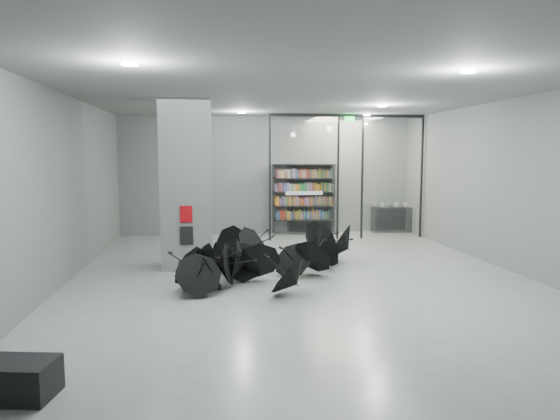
{
  "coord_description": "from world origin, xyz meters",
  "views": [
    {
      "loc": [
        -1.87,
        -10.49,
        2.7
      ],
      "look_at": [
        -0.3,
        1.5,
        1.4
      ],
      "focal_mm": 32.79,
      "sensor_mm": 36.0,
      "label": 1
    }
  ],
  "objects": [
    {
      "name": "bookshelf",
      "position": [
        1.21,
        6.75,
        1.2
      ],
      "size": [
        2.22,
        0.73,
        2.4
      ],
      "primitive_type": null,
      "rotation": [
        0.0,
        0.0,
        -0.13
      ],
      "color": "black",
      "rests_on": "ground"
    },
    {
      "name": "shop_counter",
      "position": [
        4.41,
        6.75,
        0.44
      ],
      "size": [
        1.51,
        0.67,
        0.89
      ],
      "primitive_type": "cube",
      "rotation": [
        0.0,
        0.0,
        -0.06
      ],
      "color": "black",
      "rests_on": "ground"
    },
    {
      "name": "fire_cabinet",
      "position": [
        -2.5,
        1.38,
        1.35
      ],
      "size": [
        0.28,
        0.04,
        0.38
      ],
      "primitive_type": "cube",
      "color": "#A50A07",
      "rests_on": "column"
    },
    {
      "name": "info_panel",
      "position": [
        -2.5,
        1.38,
        0.85
      ],
      "size": [
        0.3,
        0.03,
        0.42
      ],
      "primitive_type": "cube",
      "color": "black",
      "rests_on": "column"
    },
    {
      "name": "column",
      "position": [
        -2.5,
        2.0,
        2.0
      ],
      "size": [
        1.2,
        1.2,
        4.0
      ],
      "primitive_type": "cube",
      "color": "slate",
      "rests_on": "ground"
    },
    {
      "name": "glass_partition",
      "position": [
        2.39,
        5.5,
        2.18
      ],
      "size": [
        5.06,
        0.08,
        4.0
      ],
      "color": "silver",
      "rests_on": "ground"
    },
    {
      "name": "room",
      "position": [
        0.0,
        0.0,
        2.84
      ],
      "size": [
        14.0,
        14.02,
        4.01
      ],
      "color": "gray",
      "rests_on": "ground"
    },
    {
      "name": "exit_sign",
      "position": [
        2.4,
        5.3,
        3.82
      ],
      "size": [
        0.3,
        0.06,
        0.15
      ],
      "primitive_type": "cube",
      "color": "#0CE533",
      "rests_on": "room"
    },
    {
      "name": "umbrella_cluster",
      "position": [
        -0.75,
        0.76,
        0.3
      ],
      "size": [
        5.04,
        4.86,
        1.32
      ],
      "color": "black",
      "rests_on": "ground"
    }
  ]
}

